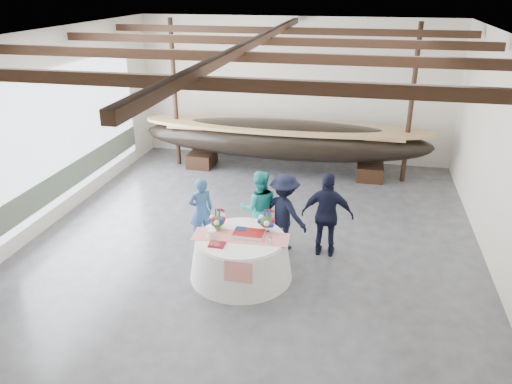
# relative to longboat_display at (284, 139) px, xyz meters

# --- Properties ---
(floor) EXTENTS (10.00, 12.00, 0.01)m
(floor) POSITION_rel_longboat_display_xyz_m (0.09, -4.60, -1.05)
(floor) COLOR #3D3D42
(floor) RESTS_ON ground
(wall_back) EXTENTS (10.00, 0.02, 4.50)m
(wall_back) POSITION_rel_longboat_display_xyz_m (0.09, 1.40, 1.20)
(wall_back) COLOR silver
(wall_back) RESTS_ON ground
(wall_front) EXTENTS (10.00, 0.02, 4.50)m
(wall_front) POSITION_rel_longboat_display_xyz_m (0.09, -10.60, 1.20)
(wall_front) COLOR silver
(wall_front) RESTS_ON ground
(wall_left) EXTENTS (0.02, 12.00, 4.50)m
(wall_left) POSITION_rel_longboat_display_xyz_m (-4.91, -4.60, 1.20)
(wall_left) COLOR silver
(wall_left) RESTS_ON ground
(wall_right) EXTENTS (0.02, 12.00, 4.50)m
(wall_right) POSITION_rel_longboat_display_xyz_m (5.09, -4.60, 1.20)
(wall_right) COLOR silver
(wall_right) RESTS_ON ground
(ceiling) EXTENTS (10.00, 12.00, 0.01)m
(ceiling) POSITION_rel_longboat_display_xyz_m (0.09, -4.60, 3.45)
(ceiling) COLOR white
(ceiling) RESTS_ON wall_back
(pavilion_structure) EXTENTS (9.80, 11.76, 4.50)m
(pavilion_structure) POSITION_rel_longboat_display_xyz_m (0.09, -3.81, 2.95)
(pavilion_structure) COLOR black
(pavilion_structure) RESTS_ON ground
(open_bay) EXTENTS (0.03, 7.00, 3.20)m
(open_bay) POSITION_rel_longboat_display_xyz_m (-4.86, -3.60, 0.77)
(open_bay) COLOR silver
(open_bay) RESTS_ON ground
(longboat_display) EXTENTS (8.79, 1.76, 1.65)m
(longboat_display) POSITION_rel_longboat_display_xyz_m (0.00, 0.00, 0.00)
(longboat_display) COLOR black
(longboat_display) RESTS_ON ground
(banquet_table) EXTENTS (2.05, 2.05, 0.88)m
(banquet_table) POSITION_rel_longboat_display_xyz_m (0.15, -6.03, -0.61)
(banquet_table) COLOR silver
(banquet_table) RESTS_ON ground
(tabletop_items) EXTENTS (1.92, 1.05, 0.40)m
(tabletop_items) POSITION_rel_longboat_display_xyz_m (0.08, -5.84, -0.03)
(tabletop_items) COLOR red
(tabletop_items) RESTS_ON banquet_table
(guest_woman_blue) EXTENTS (0.67, 0.63, 1.54)m
(guest_woman_blue) POSITION_rel_longboat_display_xyz_m (-1.06, -4.83, -0.28)
(guest_woman_blue) COLOR navy
(guest_woman_blue) RESTS_ON ground
(guest_woman_teal) EXTENTS (0.97, 0.83, 1.75)m
(guest_woman_teal) POSITION_rel_longboat_display_xyz_m (0.23, -4.67, -0.18)
(guest_woman_teal) COLOR teal
(guest_woman_teal) RESTS_ON ground
(guest_man_left) EXTENTS (1.30, 1.11, 1.74)m
(guest_man_left) POSITION_rel_longboat_display_xyz_m (0.80, -4.72, -0.18)
(guest_man_left) COLOR black
(guest_man_left) RESTS_ON ground
(guest_man_right) EXTENTS (1.10, 0.47, 1.87)m
(guest_man_right) POSITION_rel_longboat_display_xyz_m (1.73, -4.81, -0.11)
(guest_man_right) COLOR black
(guest_man_right) RESTS_ON ground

